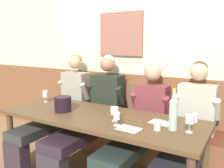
# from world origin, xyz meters

# --- Properties ---
(room_wall_back) EXTENTS (6.80, 0.12, 2.80)m
(room_wall_back) POSITION_xyz_m (-0.00, 1.09, 1.40)
(room_wall_back) COLOR beige
(room_wall_back) RESTS_ON ground
(wood_wainscot_panel) EXTENTS (6.80, 0.03, 1.06)m
(wood_wainscot_panel) POSITION_xyz_m (0.00, 1.04, 0.53)
(wood_wainscot_panel) COLOR brown
(wood_wainscot_panel) RESTS_ON ground
(wall_bench) EXTENTS (2.51, 0.42, 0.94)m
(wall_bench) POSITION_xyz_m (0.00, 0.83, 0.28)
(wall_bench) COLOR brown
(wall_bench) RESTS_ON ground
(dining_table) EXTENTS (2.21, 0.81, 0.72)m
(dining_table) POSITION_xyz_m (0.00, 0.13, 0.65)
(dining_table) COLOR brown
(dining_table) RESTS_ON ground
(person_right_seat) EXTENTS (0.48, 1.27, 1.32)m
(person_right_seat) POSITION_xyz_m (-0.86, 0.48, 0.64)
(person_right_seat) COLOR #332632
(person_right_seat) RESTS_ON ground
(person_center_right_seat) EXTENTS (0.52, 1.27, 1.32)m
(person_center_right_seat) POSITION_xyz_m (-0.31, 0.47, 0.64)
(person_center_right_seat) COLOR #332D38
(person_center_right_seat) RESTS_ON ground
(person_left_seat) EXTENTS (0.49, 1.27, 1.25)m
(person_left_seat) POSITION_xyz_m (0.33, 0.46, 0.61)
(person_left_seat) COLOR #2F3530
(person_left_seat) RESTS_ON ground
(person_center_left_seat) EXTENTS (0.51, 1.26, 1.29)m
(person_center_left_seat) POSITION_xyz_m (0.86, 0.45, 0.62)
(person_center_left_seat) COLOR #2B3742
(person_center_left_seat) RESTS_ON ground
(ice_bucket) EXTENTS (0.19, 0.19, 0.17)m
(ice_bucket) POSITION_xyz_m (-0.44, 0.06, 0.81)
(ice_bucket) COLOR black
(ice_bucket) RESTS_ON dining_table
(wine_bottle_clear_water) EXTENTS (0.08, 0.08, 0.37)m
(wine_bottle_clear_water) POSITION_xyz_m (0.80, 0.11, 0.88)
(wine_bottle_clear_water) COLOR #ADC6BC
(wine_bottle_clear_water) RESTS_ON dining_table
(wine_glass_mid_right) EXTENTS (0.08, 0.08, 0.16)m
(wine_glass_mid_right) POSITION_xyz_m (0.94, 0.12, 0.84)
(wine_glass_mid_right) COLOR silver
(wine_glass_mid_right) RESTS_ON dining_table
(wine_glass_near_bucket) EXTENTS (0.07, 0.07, 0.15)m
(wine_glass_near_bucket) POSITION_xyz_m (-0.93, 0.27, 0.82)
(wine_glass_near_bucket) COLOR silver
(wine_glass_near_bucket) RESTS_ON dining_table
(wine_glass_right_end) EXTENTS (0.07, 0.07, 0.15)m
(wine_glass_right_end) POSITION_xyz_m (-0.52, 0.20, 0.82)
(wine_glass_right_end) COLOR silver
(wine_glass_right_end) RESTS_ON dining_table
(wine_glass_by_bottle) EXTENTS (0.08, 0.08, 0.14)m
(wine_glass_by_bottle) POSITION_xyz_m (0.23, 0.06, 0.83)
(wine_glass_by_bottle) COLOR silver
(wine_glass_by_bottle) RESTS_ON dining_table
(wine_glass_left_end) EXTENTS (0.07, 0.07, 0.13)m
(wine_glass_left_end) POSITION_xyz_m (0.31, -0.05, 0.81)
(wine_glass_left_end) COLOR silver
(wine_glass_left_end) RESTS_ON dining_table
(water_tumbler_right) EXTENTS (0.06, 0.06, 0.09)m
(water_tumbler_right) POSITION_xyz_m (0.92, 0.43, 0.77)
(water_tumbler_right) COLOR silver
(water_tumbler_right) RESTS_ON dining_table
(water_tumbler_left) EXTENTS (0.06, 0.06, 0.09)m
(water_tumbler_left) POSITION_xyz_m (0.68, 0.03, 0.77)
(water_tumbler_left) COLOR silver
(water_tumbler_left) RESTS_ON dining_table
(tasting_sheet_left_guest) EXTENTS (0.23, 0.18, 0.00)m
(tasting_sheet_left_guest) POSITION_xyz_m (0.64, 0.24, 0.72)
(tasting_sheet_left_guest) COLOR white
(tasting_sheet_left_guest) RESTS_ON dining_table
(tasting_sheet_right_guest) EXTENTS (0.22, 0.16, 0.00)m
(tasting_sheet_right_guest) POSITION_xyz_m (0.45, -0.07, 0.72)
(tasting_sheet_right_guest) COLOR white
(tasting_sheet_right_guest) RESTS_ON dining_table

